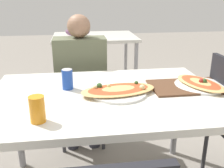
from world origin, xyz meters
name	(u,v)px	position (x,y,z in m)	size (l,w,h in m)	color
dining_table	(106,104)	(0.00, 0.00, 0.68)	(1.35, 0.93, 0.74)	silver
chair_far_seated	(81,85)	(-0.13, 0.80, 0.52)	(0.40, 0.40, 0.92)	black
person_seated	(81,72)	(-0.13, 0.68, 0.67)	(0.42, 0.23, 1.14)	#2D2D38
pizza_main	(118,91)	(0.07, -0.01, 0.76)	(0.47, 0.33, 0.06)	white
soda_can	(67,79)	(-0.22, 0.12, 0.81)	(0.07, 0.07, 0.12)	#1E47B2
drink_glass	(37,109)	(-0.35, -0.30, 0.81)	(0.07, 0.07, 0.12)	orange
serving_tray	(187,86)	(0.52, 0.04, 0.75)	(0.46, 0.29, 0.01)	brown
pizza_second	(200,84)	(0.60, 0.04, 0.76)	(0.31, 0.41, 0.06)	white
background_table	(92,40)	(0.05, 2.10, 0.69)	(1.10, 0.80, 0.86)	silver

